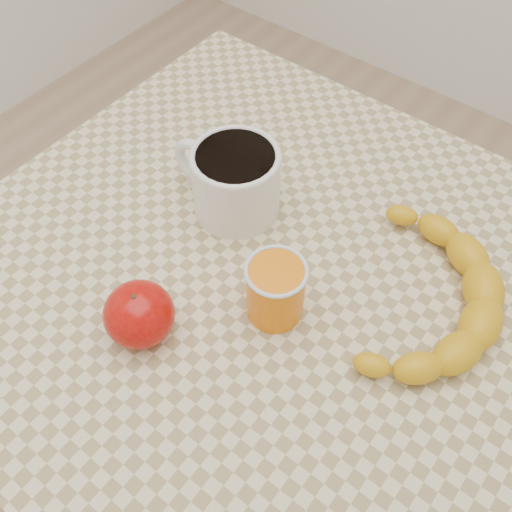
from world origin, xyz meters
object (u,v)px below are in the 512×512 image
Objects in this scene: coffee_mug at (234,179)px; banana at (427,295)px; apple at (139,314)px; table at (256,299)px; orange_juice_glass at (275,290)px.

coffee_mug is 0.30m from banana.
coffee_mug reaches higher than apple.
coffee_mug is at bearing 143.75° from table.
apple is at bearing -147.13° from banana.
coffee_mug is at bearing 100.10° from apple.
orange_juice_glass is at bearing -35.27° from coffee_mug.
coffee_mug is 0.18m from orange_juice_glass.
orange_juice_glass is at bearing -151.23° from banana.
table is at bearing 146.18° from orange_juice_glass.
banana is (0.29, 0.01, -0.03)m from coffee_mug.
coffee_mug reaches higher than table.
orange_juice_glass reaches higher than banana.
coffee_mug is (-0.09, 0.06, 0.14)m from table.
table is 2.27× the size of banana.
orange_juice_glass is (0.06, -0.04, 0.13)m from table.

